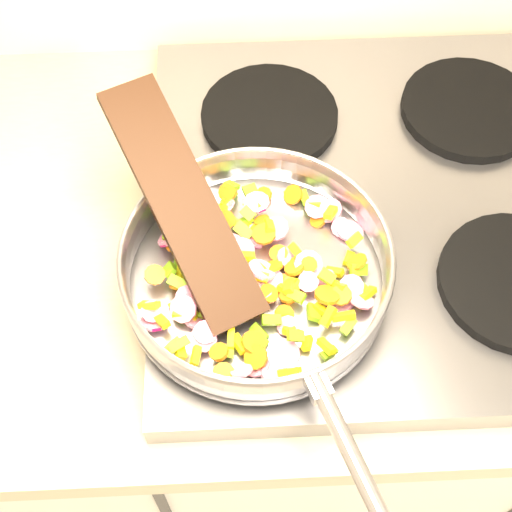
{
  "coord_description": "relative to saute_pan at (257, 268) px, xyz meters",
  "views": [
    {
      "loc": [
        -0.89,
        1.11,
        1.68
      ],
      "look_at": [
        -0.87,
        1.54,
        1.01
      ],
      "focal_mm": 50.0,
      "sensor_mm": 36.0,
      "label": 1
    }
  ],
  "objects": [
    {
      "name": "saute_pan",
      "position": [
        0.0,
        0.0,
        0.0
      ],
      "size": [
        0.35,
        0.5,
        0.06
      ],
      "rotation": [
        0.0,
        0.0,
        0.34
      ],
      "color": "#9E9EA5",
      "rests_on": "grate_fl"
    },
    {
      "name": "wooden_spatula",
      "position": [
        -0.08,
        0.07,
        0.04
      ],
      "size": [
        0.19,
        0.3,
        0.12
      ],
      "primitive_type": "cube",
      "rotation": [
        0.0,
        -0.35,
        2.02
      ],
      "color": "black",
      "rests_on": "saute_pan"
    },
    {
      "name": "vegetable_heap",
      "position": [
        -0.0,
        0.0,
        -0.01
      ],
      "size": [
        0.28,
        0.28,
        0.05
      ],
      "color": "yellow",
      "rests_on": "saute_pan"
    },
    {
      "name": "grate_fl",
      "position": [
        0.03,
        -0.01,
        -0.04
      ],
      "size": [
        0.19,
        0.19,
        0.02
      ],
      "primitive_type": "cylinder",
      "color": "black",
      "rests_on": "cooktop"
    },
    {
      "name": "grate_bl",
      "position": [
        0.03,
        0.27,
        -0.04
      ],
      "size": [
        0.19,
        0.19,
        0.02
      ],
      "primitive_type": "cylinder",
      "color": "black",
      "rests_on": "cooktop"
    },
    {
      "name": "grate_br",
      "position": [
        0.31,
        0.27,
        -0.04
      ],
      "size": [
        0.19,
        0.19,
        0.02
      ],
      "primitive_type": "cylinder",
      "color": "black",
      "rests_on": "cooktop"
    },
    {
      "name": "cooktop",
      "position": [
        0.17,
        0.13,
        -0.07
      ],
      "size": [
        0.6,
        0.6,
        0.04
      ],
      "primitive_type": "cube",
      "color": "#939399",
      "rests_on": "counter_top"
    }
  ]
}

